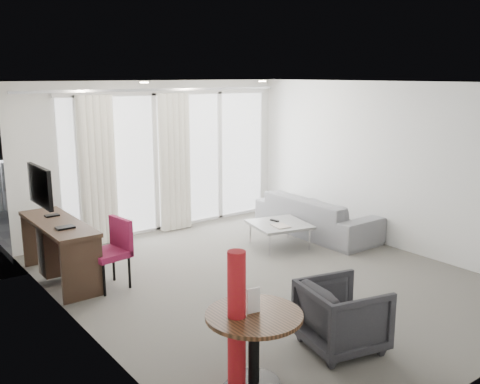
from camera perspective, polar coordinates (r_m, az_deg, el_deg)
floor at (r=7.30m, az=2.87°, el=-9.29°), size 5.00×6.00×0.00m
ceiling at (r=6.78m, az=3.11°, el=11.58°), size 5.00×6.00×0.00m
wall_left at (r=5.69m, az=-16.75°, el=-2.35°), size 0.00×6.00×2.60m
wall_right at (r=8.71m, az=15.73°, el=2.74°), size 0.00×6.00×2.60m
window_panel at (r=9.53m, az=-7.20°, el=3.30°), size 4.00×0.02×2.38m
window_frame at (r=9.52m, az=-7.15°, el=3.29°), size 4.10×0.06×2.44m
curtain_left at (r=8.76m, az=-14.91°, el=2.17°), size 0.60×0.20×2.38m
curtain_right at (r=9.36m, az=-6.96°, el=3.15°), size 0.60×0.20×2.38m
curtain_track at (r=9.12m, az=-8.55°, el=10.75°), size 4.80×0.04×0.04m
downlight_a at (r=7.62m, az=-10.18°, el=11.43°), size 0.12×0.12×0.02m
downlight_b at (r=8.78m, az=2.40°, el=11.72°), size 0.12×0.12×0.02m
desk at (r=7.53m, az=-18.66°, el=-6.00°), size 0.54×1.72×0.81m
tv at (r=7.04m, az=-20.56°, el=0.59°), size 0.05×0.80×0.50m
desk_chair at (r=7.06m, az=-13.89°, el=-6.51°), size 0.56×0.53×0.90m
round_table at (r=4.89m, az=1.49°, el=-16.45°), size 0.90×0.90×0.68m
menu_card at (r=4.73m, az=1.43°, el=-12.33°), size 0.12×0.04×0.23m
red_lamp at (r=4.70m, az=-0.36°, el=-13.67°), size 0.32×0.32×1.27m
tub_armchair at (r=5.56m, az=10.84°, el=-12.85°), size 0.91×0.89×0.69m
coffee_table at (r=8.59m, az=4.21°, el=-4.57°), size 1.02×1.02×0.38m
remote at (r=8.65m, az=3.69°, el=-3.26°), size 0.08×0.17×0.02m
magazine at (r=8.37m, az=4.36°, el=-3.83°), size 0.26×0.31×0.02m
sofa at (r=9.29m, az=8.15°, el=-2.44°), size 0.89×2.28×0.67m
terrace_slab at (r=11.10m, az=-10.92°, el=-2.16°), size 5.60×3.00×0.12m
rattan_chair_a at (r=10.96m, az=-4.84°, el=0.11°), size 0.63×0.63×0.73m
rattan_chair_b at (r=11.53m, az=-5.90°, el=0.71°), size 0.60×0.60×0.73m
rattan_table at (r=11.71m, az=-3.86°, el=0.39°), size 0.57×0.57×0.52m
balustrade at (r=12.28m, az=-14.02°, el=1.76°), size 5.50×0.06×1.05m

